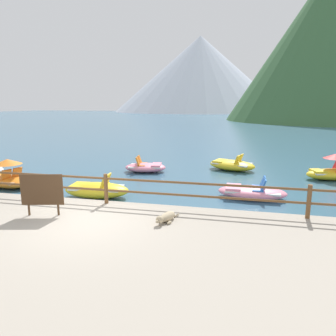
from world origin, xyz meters
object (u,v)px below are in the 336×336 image
object	(u,v)px
pedal_boat_3	(252,192)
pedal_boat_4	(7,178)
pedal_boat_1	(232,165)
pedal_boat_6	(97,190)
sign_board	(42,190)
pedal_boat_2	(146,167)
pedal_boat_5	(331,171)
dog_resting	(166,217)

from	to	relation	value
pedal_boat_3	pedal_boat_4	size ratio (longest dim) A/B	0.96
pedal_boat_1	pedal_boat_6	xyz separation A→B (m)	(-4.86, -6.23, 0.02)
sign_board	pedal_boat_1	bearing A→B (deg)	61.96
pedal_boat_2	pedal_boat_4	distance (m)	6.44
sign_board	pedal_boat_5	bearing A→B (deg)	40.54
dog_resting	pedal_boat_1	bearing A→B (deg)	80.65
pedal_boat_1	pedal_boat_6	bearing A→B (deg)	-127.99
sign_board	pedal_boat_3	size ratio (longest dim) A/B	0.47
sign_board	pedal_boat_3	world-z (taller)	sign_board
pedal_boat_1	pedal_boat_2	size ratio (longest dim) A/B	1.21
pedal_boat_2	pedal_boat_4	xyz separation A→B (m)	(-4.88, -4.20, 0.15)
pedal_boat_6	pedal_boat_3	bearing A→B (deg)	12.26
pedal_boat_1	pedal_boat_5	xyz separation A→B (m)	(4.59, -1.16, 0.10)
dog_resting	pedal_boat_3	distance (m)	4.72
pedal_boat_3	pedal_boat_5	bearing A→B (deg)	45.71
pedal_boat_6	pedal_boat_4	bearing A→B (deg)	172.28
dog_resting	pedal_boat_5	size ratio (longest dim) A/B	0.41
pedal_boat_1	pedal_boat_4	world-z (taller)	pedal_boat_4
dog_resting	pedal_boat_2	world-z (taller)	pedal_boat_2
pedal_boat_2	pedal_boat_6	size ratio (longest dim) A/B	0.90
dog_resting	pedal_boat_4	size ratio (longest dim) A/B	0.38
pedal_boat_6	pedal_boat_1	bearing A→B (deg)	52.01
pedal_boat_4	pedal_boat_1	bearing A→B (deg)	31.30
sign_board	dog_resting	distance (m)	3.55
pedal_boat_2	pedal_boat_5	size ratio (longest dim) A/B	0.91
pedal_boat_2	pedal_boat_3	world-z (taller)	pedal_boat_2
pedal_boat_5	pedal_boat_4	bearing A→B (deg)	-162.12
pedal_boat_5	pedal_boat_6	world-z (taller)	pedal_boat_5
pedal_boat_2	pedal_boat_4	size ratio (longest dim) A/B	0.86
pedal_boat_2	pedal_boat_3	size ratio (longest dim) A/B	0.90
pedal_boat_2	pedal_boat_1	bearing A→B (deg)	18.07
pedal_boat_4	pedal_boat_5	bearing A→B (deg)	17.88
pedal_boat_3	dog_resting	bearing A→B (deg)	-120.05
pedal_boat_1	pedal_boat_4	distance (m)	10.84
sign_board	pedal_boat_2	distance (m)	7.99
sign_board	pedal_boat_2	size ratio (longest dim) A/B	0.52
pedal_boat_2	pedal_boat_6	distance (m)	4.82
pedal_boat_6	sign_board	bearing A→B (deg)	-92.10
sign_board	pedal_boat_1	distance (m)	10.62
pedal_boat_3	pedal_boat_4	world-z (taller)	pedal_boat_4
pedal_boat_3	pedal_boat_6	xyz separation A→B (m)	(-5.73, -1.24, 0.06)
dog_resting	pedal_boat_3	bearing A→B (deg)	59.95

